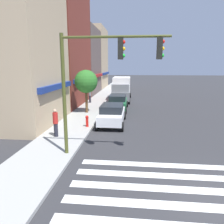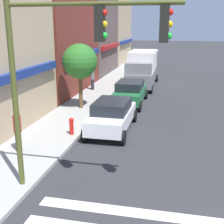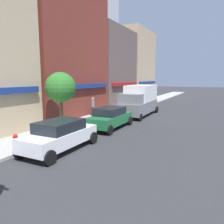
% 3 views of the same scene
% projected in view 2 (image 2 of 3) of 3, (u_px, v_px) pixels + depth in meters
% --- Properties ---
extents(storefront_row, '(37.07, 5.30, 14.64)m').
position_uv_depth(storefront_row, '(70.00, 12.00, 28.24)').
color(storefront_row, tan).
rests_on(storefront_row, ground_plane).
extents(traffic_signal, '(0.32, 5.09, 6.04)m').
position_uv_depth(traffic_signal, '(71.00, 57.00, 8.94)').
color(traffic_signal, '#474C1E').
rests_on(traffic_signal, ground_plane).
extents(sedan_white, '(4.40, 2.02, 1.59)m').
position_uv_depth(sedan_white, '(112.00, 115.00, 15.88)').
color(sedan_white, white).
rests_on(sedan_white, ground_plane).
extents(sedan_green, '(4.42, 2.02, 1.59)m').
position_uv_depth(sedan_green, '(130.00, 92.00, 21.21)').
color(sedan_green, '#1E6638').
rests_on(sedan_green, ground_plane).
extents(box_truck_grey, '(6.25, 2.42, 3.04)m').
position_uv_depth(box_truck_grey, '(142.00, 68.00, 27.07)').
color(box_truck_grey, slate).
rests_on(box_truck_grey, ground_plane).
extents(pedestrian_red_jacket, '(0.32, 0.32, 1.77)m').
position_uv_depth(pedestrian_red_jacket, '(18.00, 130.00, 12.91)').
color(pedestrian_red_jacket, '#23232D').
rests_on(pedestrian_red_jacket, sidewalk_left).
extents(pedestrian_grey_coat, '(0.32, 0.32, 1.77)m').
position_uv_depth(pedestrian_grey_coat, '(92.00, 78.00, 25.15)').
color(pedestrian_grey_coat, '#23232D').
rests_on(pedestrian_grey_coat, sidewalk_left).
extents(fire_hydrant, '(0.24, 0.24, 0.84)m').
position_uv_depth(fire_hydrant, '(71.00, 125.00, 15.01)').
color(fire_hydrant, red).
rests_on(fire_hydrant, sidewalk_left).
extents(street_tree, '(2.15, 2.15, 4.03)m').
position_uv_depth(street_tree, '(80.00, 62.00, 19.15)').
color(street_tree, brown).
rests_on(street_tree, sidewalk_left).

